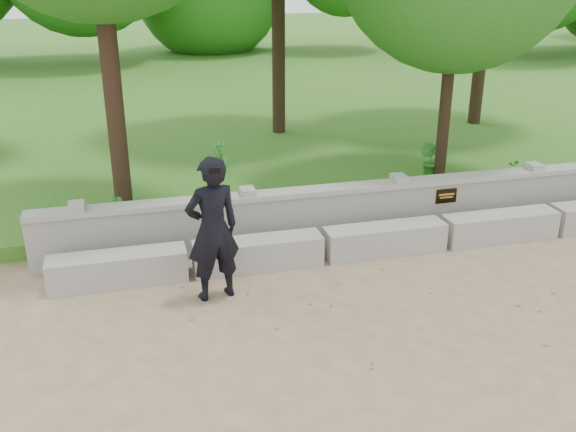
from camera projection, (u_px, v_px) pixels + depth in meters
name	position (u px, v px, depth m)	size (l,w,h in m)	color
ground	(510.00, 303.00, 8.50)	(80.00, 80.00, 0.00)	tan
lawn	(269.00, 95.00, 21.03)	(40.00, 22.00, 0.25)	#2E6218
concrete_bench	(444.00, 233.00, 10.12)	(11.90, 0.45, 0.45)	#A6A49D
parapet_wall	(425.00, 204.00, 10.66)	(12.50, 0.35, 0.90)	#9C9A93
man_main	(213.00, 229.00, 8.30)	(0.80, 0.72, 1.97)	black
shrub_a	(118.00, 212.00, 10.09)	(0.31, 0.21, 0.59)	#30832C
shrub_b	(429.00, 160.00, 12.60)	(0.36, 0.29, 0.65)	#30832C
shrub_c	(521.00, 177.00, 11.81)	(0.47, 0.41, 0.52)	#30832C
shrub_d	(219.00, 156.00, 12.86)	(0.37, 0.33, 0.66)	#30832C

